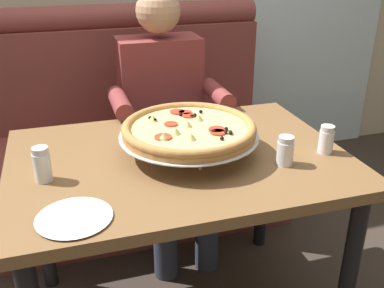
{
  "coord_description": "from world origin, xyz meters",
  "views": [
    {
      "loc": [
        -0.37,
        -1.37,
        1.43
      ],
      "look_at": [
        0.04,
        -0.04,
        0.8
      ],
      "focal_mm": 41.48,
      "sensor_mm": 36.0,
      "label": 1
    }
  ],
  "objects_px": {
    "pizza": "(189,130)",
    "patio_chair": "(251,56)",
    "shaker_pepper_flakes": "(285,153)",
    "shaker_oregano": "(326,141)",
    "booth_bench": "(138,145)",
    "diner_main": "(165,106)",
    "plate_near_left": "(74,216)",
    "dining_table": "(179,179)",
    "shaker_parmesan": "(42,167)"
  },
  "relations": [
    {
      "from": "shaker_parmesan",
      "to": "plate_near_left",
      "type": "xyz_separation_m",
      "value": [
        0.08,
        -0.25,
        -0.04
      ]
    },
    {
      "from": "pizza",
      "to": "booth_bench",
      "type": "bearing_deg",
      "value": 92.62
    },
    {
      "from": "booth_bench",
      "to": "pizza",
      "type": "xyz_separation_m",
      "value": [
        0.04,
        -0.88,
        0.44
      ]
    },
    {
      "from": "dining_table",
      "to": "plate_near_left",
      "type": "bearing_deg",
      "value": -141.83
    },
    {
      "from": "shaker_parmesan",
      "to": "shaker_oregano",
      "type": "xyz_separation_m",
      "value": [
        0.97,
        -0.08,
        -0.01
      ]
    },
    {
      "from": "dining_table",
      "to": "diner_main",
      "type": "xyz_separation_m",
      "value": [
        0.1,
        0.62,
        0.06
      ]
    },
    {
      "from": "dining_table",
      "to": "shaker_parmesan",
      "type": "height_order",
      "value": "shaker_parmesan"
    },
    {
      "from": "shaker_pepper_flakes",
      "to": "shaker_parmesan",
      "type": "relative_size",
      "value": 0.89
    },
    {
      "from": "diner_main",
      "to": "shaker_parmesan",
      "type": "height_order",
      "value": "diner_main"
    },
    {
      "from": "patio_chair",
      "to": "diner_main",
      "type": "bearing_deg",
      "value": -126.41
    },
    {
      "from": "booth_bench",
      "to": "plate_near_left",
      "type": "distance_m",
      "value": 1.29
    },
    {
      "from": "diner_main",
      "to": "shaker_parmesan",
      "type": "relative_size",
      "value": 11.11
    },
    {
      "from": "shaker_parmesan",
      "to": "patio_chair",
      "type": "distance_m",
      "value": 2.83
    },
    {
      "from": "pizza",
      "to": "patio_chair",
      "type": "xyz_separation_m",
      "value": [
        1.21,
        2.18,
        -0.31
      ]
    },
    {
      "from": "diner_main",
      "to": "shaker_pepper_flakes",
      "type": "height_order",
      "value": "diner_main"
    },
    {
      "from": "shaker_oregano",
      "to": "patio_chair",
      "type": "height_order",
      "value": "patio_chair"
    },
    {
      "from": "booth_bench",
      "to": "shaker_parmesan",
      "type": "distance_m",
      "value": 1.11
    },
    {
      "from": "booth_bench",
      "to": "diner_main",
      "type": "bearing_deg",
      "value": -69.28
    },
    {
      "from": "booth_bench",
      "to": "shaker_pepper_flakes",
      "type": "height_order",
      "value": "booth_bench"
    },
    {
      "from": "booth_bench",
      "to": "diner_main",
      "type": "distance_m",
      "value": 0.42
    },
    {
      "from": "dining_table",
      "to": "diner_main",
      "type": "relative_size",
      "value": 0.93
    },
    {
      "from": "shaker_pepper_flakes",
      "to": "patio_chair",
      "type": "height_order",
      "value": "patio_chair"
    },
    {
      "from": "pizza",
      "to": "plate_near_left",
      "type": "distance_m",
      "value": 0.53
    },
    {
      "from": "pizza",
      "to": "shaker_pepper_flakes",
      "type": "distance_m",
      "value": 0.34
    },
    {
      "from": "dining_table",
      "to": "booth_bench",
      "type": "bearing_deg",
      "value": 90.0
    },
    {
      "from": "shaker_parmesan",
      "to": "diner_main",
      "type": "bearing_deg",
      "value": 50.25
    },
    {
      "from": "dining_table",
      "to": "diner_main",
      "type": "height_order",
      "value": "diner_main"
    },
    {
      "from": "shaker_oregano",
      "to": "patio_chair",
      "type": "distance_m",
      "value": 2.44
    },
    {
      "from": "dining_table",
      "to": "shaker_oregano",
      "type": "distance_m",
      "value": 0.54
    },
    {
      "from": "shaker_pepper_flakes",
      "to": "diner_main",
      "type": "bearing_deg",
      "value": 105.95
    },
    {
      "from": "booth_bench",
      "to": "diner_main",
      "type": "relative_size",
      "value": 1.21
    },
    {
      "from": "diner_main",
      "to": "pizza",
      "type": "bearing_deg",
      "value": -95.64
    },
    {
      "from": "shaker_parmesan",
      "to": "plate_near_left",
      "type": "distance_m",
      "value": 0.26
    },
    {
      "from": "diner_main",
      "to": "plate_near_left",
      "type": "height_order",
      "value": "diner_main"
    },
    {
      "from": "shaker_pepper_flakes",
      "to": "shaker_oregano",
      "type": "xyz_separation_m",
      "value": [
        0.18,
        0.04,
        0.0
      ]
    },
    {
      "from": "shaker_pepper_flakes",
      "to": "shaker_parmesan",
      "type": "height_order",
      "value": "shaker_parmesan"
    },
    {
      "from": "booth_bench",
      "to": "shaker_oregano",
      "type": "xyz_separation_m",
      "value": [
        0.51,
        -1.01,
        0.39
      ]
    },
    {
      "from": "diner_main",
      "to": "pizza",
      "type": "distance_m",
      "value": 0.63
    },
    {
      "from": "diner_main",
      "to": "shaker_parmesan",
      "type": "distance_m",
      "value": 0.88
    },
    {
      "from": "booth_bench",
      "to": "shaker_oregano",
      "type": "height_order",
      "value": "booth_bench"
    },
    {
      "from": "pizza",
      "to": "shaker_parmesan",
      "type": "xyz_separation_m",
      "value": [
        -0.5,
        -0.06,
        -0.04
      ]
    },
    {
      "from": "booth_bench",
      "to": "shaker_pepper_flakes",
      "type": "relative_size",
      "value": 15.03
    },
    {
      "from": "diner_main",
      "to": "plate_near_left",
      "type": "relative_size",
      "value": 6.04
    },
    {
      "from": "dining_table",
      "to": "pizza",
      "type": "relative_size",
      "value": 2.4
    },
    {
      "from": "dining_table",
      "to": "pizza",
      "type": "height_order",
      "value": "pizza"
    },
    {
      "from": "shaker_pepper_flakes",
      "to": "shaker_oregano",
      "type": "distance_m",
      "value": 0.19
    },
    {
      "from": "plate_near_left",
      "to": "patio_chair",
      "type": "bearing_deg",
      "value": 56.68
    },
    {
      "from": "pizza",
      "to": "shaker_parmesan",
      "type": "height_order",
      "value": "pizza"
    },
    {
      "from": "dining_table",
      "to": "shaker_parmesan",
      "type": "distance_m",
      "value": 0.48
    },
    {
      "from": "plate_near_left",
      "to": "dining_table",
      "type": "bearing_deg",
      "value": 38.17
    }
  ]
}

